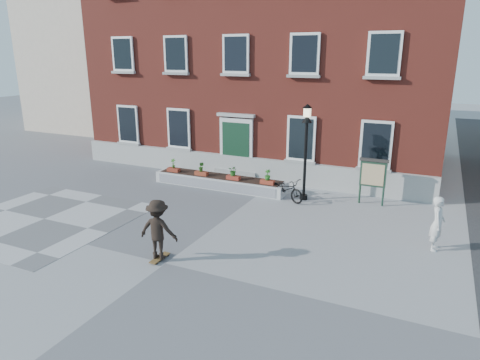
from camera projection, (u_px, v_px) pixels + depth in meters
The scene contains 10 objects.
ground at pixel (166, 263), 12.30m from camera, with size 100.00×100.00×0.00m, color gray.
checker_patch at pixel (44, 219), 15.60m from camera, with size 6.00×6.00×0.01m, color #5E5E61.
distant_building at pixel (119, 45), 35.16m from camera, with size 10.00×12.00×13.00m, color beige.
bicycle at pixel (286, 189), 17.53m from camera, with size 0.63×1.81×0.95m, color black.
bystander at pixel (437, 223), 12.96m from camera, with size 0.62×0.41×1.70m, color silver.
brick_building at pixel (276, 45), 23.48m from camera, with size 18.40×10.85×12.60m.
planter_assembly at pixel (220, 181), 19.25m from camera, with size 6.20×1.12×1.15m.
lamp_post at pixel (306, 139), 17.01m from camera, with size 0.40×0.40×3.93m.
notice_board at pixel (373, 174), 16.78m from camera, with size 1.10×0.16×1.87m.
skateboarder at pixel (158, 229), 12.25m from camera, with size 1.23×0.82×1.85m.
Camera 1 is at (6.65, -9.16, 5.77)m, focal length 32.00 mm.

